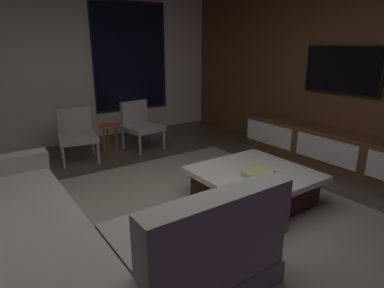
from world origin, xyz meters
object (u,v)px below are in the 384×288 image
Objects in this scene: coffee_table at (253,186)px; media_console at (337,151)px; accent_chair_by_curtain at (76,132)px; side_stool at (109,130)px; mounted_tv at (342,70)px; sectional_couch at (63,240)px; accent_chair_near_window at (140,123)px; book_stack_on_coffee_table at (259,173)px.

media_console is (1.73, 0.08, 0.06)m from coffee_table.
accent_chair_by_curtain reaches higher than side_stool.
accent_chair_by_curtain is 3.93m from mounted_tv.
sectional_couch is 2.16× the size of coffee_table.
accent_chair_by_curtain reaches higher than coffee_table.
sectional_couch is at bearing -126.49° from accent_chair_near_window.
sectional_couch is 5.43× the size of side_stool.
side_stool is 0.40× the size of mounted_tv.
accent_chair_by_curtain is 3.81m from media_console.
book_stack_on_coffee_table is 2.23m from mounted_tv.
side_stool is at bearing 101.99° from book_stack_on_coffee_table.
book_stack_on_coffee_table is 0.10× the size of media_console.
coffee_table is 2.67m from side_stool.
sectional_couch is 2.74m from accent_chair_by_curtain.
accent_chair_near_window reaches higher than media_console.
coffee_table is at bearing -87.15° from accent_chair_near_window.
book_stack_on_coffee_table is 1.81m from media_console.
media_console reaches higher than side_stool.
mounted_tv is at bearing -42.17° from side_stool.
accent_chair_near_window is (-0.06, 2.66, 0.04)m from book_stack_on_coffee_table.
coffee_table is 0.25m from book_stack_on_coffee_table.
accent_chair_near_window is 0.52m from side_stool.
mounted_tv is at bearing 47.52° from media_console.
sectional_couch is 8.32× the size of book_stack_on_coffee_table.
accent_chair_near_window is (1.91, 2.59, 0.14)m from sectional_couch.
sectional_couch is 3.21× the size of accent_chair_near_window.
coffee_table is at bearing 63.09° from book_stack_on_coffee_table.
accent_chair_by_curtain is (-1.17, 2.54, 0.25)m from coffee_table.
mounted_tv is at bearing 11.49° from book_stack_on_coffee_table.
accent_chair_by_curtain is (0.87, 2.60, 0.14)m from sectional_couch.
side_stool is 3.45m from media_console.
mounted_tv is at bearing 4.79° from sectional_couch.
mounted_tv reaches higher than book_stack_on_coffee_table.
accent_chair_by_curtain is (-1.04, 0.01, 0.00)m from accent_chair_near_window.
accent_chair_near_window is 3.08m from media_console.
sectional_couch is 2.20× the size of mounted_tv.
sectional_couch is 3.77m from media_console.
accent_chair_by_curtain is at bearing 112.50° from book_stack_on_coffee_table.
media_console is 2.72× the size of mounted_tv.
accent_chair_by_curtain is (-1.10, 2.67, 0.04)m from book_stack_on_coffee_table.
media_console is at bearing 2.02° from sectional_couch.
coffee_table is 2.52× the size of side_stool.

